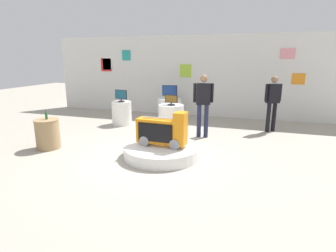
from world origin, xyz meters
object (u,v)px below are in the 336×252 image
(tv_on_right_rear, at_px, (170,91))
(display_pedestal_left_rear, at_px, (171,117))
(tv_on_center_rear, at_px, (121,95))
(tv_on_left_rear, at_px, (171,100))
(bottle_on_side_table, at_px, (46,116))
(display_pedestal_center_rear, at_px, (122,113))
(shopper_browsing_rear, at_px, (203,101))
(display_pedestal_right_rear, at_px, (170,109))
(side_table_round, at_px, (48,134))
(main_display_pedestal, at_px, (162,151))
(shopper_browsing_near_truck, at_px, (273,99))
(novelty_firetruck_tv, at_px, (162,132))

(tv_on_right_rear, bearing_deg, display_pedestal_left_rear, -70.51)
(display_pedestal_left_rear, bearing_deg, tv_on_center_rear, 175.99)
(display_pedestal_left_rear, distance_m, tv_on_center_rear, 1.89)
(tv_on_left_rear, bearing_deg, bottle_on_side_table, -131.67)
(display_pedestal_center_rear, bearing_deg, shopper_browsing_rear, -13.57)
(display_pedestal_right_rear, relative_size, bottle_on_side_table, 3.77)
(tv_on_center_rear, xyz_separation_m, display_pedestal_right_rear, (1.31, 1.24, -0.60))
(side_table_round, height_order, bottle_on_side_table, bottle_on_side_table)
(main_display_pedestal, distance_m, side_table_round, 2.92)
(display_pedestal_center_rear, height_order, bottle_on_side_table, bottle_on_side_table)
(shopper_browsing_near_truck, bearing_deg, bottle_on_side_table, -147.94)
(tv_on_left_rear, distance_m, side_table_round, 3.64)
(tv_on_right_rear, bearing_deg, display_pedestal_center_rear, -136.84)
(tv_on_left_rear, bearing_deg, display_pedestal_right_rear, 109.37)
(tv_on_center_rear, bearing_deg, bottle_on_side_table, -101.94)
(display_pedestal_right_rear, distance_m, side_table_round, 4.49)
(display_pedestal_left_rear, bearing_deg, tv_on_left_rear, -83.85)
(main_display_pedestal, relative_size, side_table_round, 2.36)
(main_display_pedestal, relative_size, display_pedestal_left_rear, 2.20)
(novelty_firetruck_tv, relative_size, display_pedestal_center_rear, 1.47)
(side_table_round, xyz_separation_m, bottle_on_side_table, (-0.01, 0.03, 0.45))
(novelty_firetruck_tv, relative_size, tv_on_left_rear, 2.80)
(novelty_firetruck_tv, distance_m, display_pedestal_center_rear, 3.46)
(display_pedestal_center_rear, relative_size, tv_on_center_rear, 1.70)
(display_pedestal_left_rear, bearing_deg, side_table_round, -131.12)
(novelty_firetruck_tv, relative_size, shopper_browsing_near_truck, 0.68)
(display_pedestal_left_rear, xyz_separation_m, side_table_round, (-2.37, -2.71, -0.01))
(bottle_on_side_table, bearing_deg, display_pedestal_right_rear, 64.79)
(display_pedestal_left_rear, relative_size, tv_on_left_rear, 1.92)
(novelty_firetruck_tv, distance_m, side_table_round, 2.93)
(main_display_pedestal, bearing_deg, display_pedestal_left_rear, 102.14)
(novelty_firetruck_tv, xyz_separation_m, bottle_on_side_table, (-2.92, -0.25, 0.24))
(display_pedestal_right_rear, bearing_deg, display_pedestal_center_rear, -136.76)
(tv_on_right_rear, distance_m, side_table_round, 4.54)
(novelty_firetruck_tv, height_order, side_table_round, novelty_firetruck_tv)
(main_display_pedestal, xyz_separation_m, shopper_browsing_rear, (0.58, 1.85, 0.91))
(tv_on_left_rear, height_order, tv_on_center_rear, tv_on_center_rear)
(novelty_firetruck_tv, distance_m, tv_on_center_rear, 3.48)
(display_pedestal_right_rear, distance_m, shopper_browsing_rear, 2.58)
(side_table_round, relative_size, shopper_browsing_rear, 0.42)
(tv_on_left_rear, distance_m, display_pedestal_center_rear, 1.88)
(novelty_firetruck_tv, bearing_deg, side_table_round, -174.33)
(display_pedestal_right_rear, xyz_separation_m, bottle_on_side_table, (-1.90, -4.04, 0.44))
(tv_on_right_rear, height_order, shopper_browsing_rear, shopper_browsing_rear)
(tv_on_center_rear, bearing_deg, shopper_browsing_near_truck, 6.56)
(side_table_round, bearing_deg, main_display_pedestal, 5.86)
(novelty_firetruck_tv, distance_m, bottle_on_side_table, 2.94)
(main_display_pedestal, height_order, display_pedestal_right_rear, display_pedestal_right_rear)
(main_display_pedestal, bearing_deg, bottle_on_side_table, -174.84)
(side_table_round, distance_m, shopper_browsing_near_truck, 6.35)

